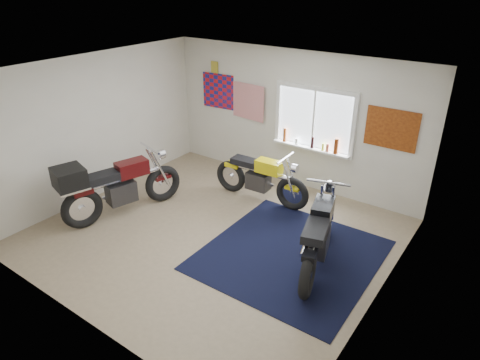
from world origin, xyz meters
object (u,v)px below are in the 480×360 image
Objects in this scene: navy_rug at (290,255)px; black_chrome_bike at (318,236)px; maroon_tourer at (113,186)px; yellow_triumph at (260,179)px.

navy_rug is 1.22× the size of black_chrome_bike.
maroon_tourer is at bearing 87.18° from black_chrome_bike.
black_chrome_bike reaches higher than yellow_triumph.
navy_rug is 1.16× the size of maroon_tourer.
navy_rug is 0.64m from black_chrome_bike.
navy_rug is 1.91m from yellow_triumph.
yellow_triumph is at bearing 40.56° from black_chrome_bike.
maroon_tourer reaches higher than black_chrome_bike.
black_chrome_bike is 0.95× the size of maroon_tourer.
yellow_triumph is 0.94× the size of black_chrome_bike.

